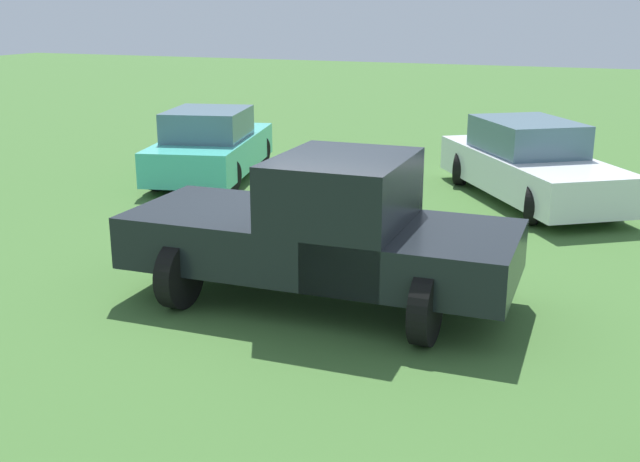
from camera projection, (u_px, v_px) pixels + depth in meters
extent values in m
plane|color=#3D662D|center=(327.00, 292.00, 9.91)|extent=(80.00, 80.00, 0.00)
cylinder|color=black|center=(180.00, 274.00, 9.31)|extent=(0.83, 0.22, 0.83)
cylinder|color=black|center=(238.00, 239.00, 10.73)|extent=(0.83, 0.22, 0.83)
cylinder|color=black|center=(426.00, 307.00, 8.29)|extent=(0.83, 0.22, 0.83)
cylinder|color=black|center=(454.00, 263.00, 9.71)|extent=(0.83, 0.22, 0.83)
cube|color=black|center=(217.00, 231.00, 9.89)|extent=(1.92, 1.94, 0.64)
cube|color=black|center=(342.00, 214.00, 9.21)|extent=(1.92, 1.56, 1.40)
cube|color=slate|center=(343.00, 178.00, 9.09)|extent=(1.76, 1.33, 0.48)
cube|color=black|center=(419.00, 255.00, 9.00)|extent=(1.93, 2.32, 0.60)
cube|color=silver|center=(158.00, 243.00, 10.26)|extent=(1.81, 0.16, 0.16)
cylinder|color=black|center=(198.00, 150.00, 17.88)|extent=(0.64, 0.20, 0.64)
cylinder|color=black|center=(260.00, 151.00, 17.68)|extent=(0.64, 0.20, 0.64)
cylinder|color=black|center=(156.00, 174.00, 15.25)|extent=(0.64, 0.20, 0.64)
cylinder|color=black|center=(230.00, 177.00, 15.04)|extent=(0.64, 0.20, 0.64)
cube|color=#4CC6B2|center=(212.00, 153.00, 16.41)|extent=(4.50, 2.69, 0.68)
cube|color=slate|center=(208.00, 124.00, 16.03)|extent=(2.16, 1.93, 0.60)
cylinder|color=black|center=(612.00, 200.00, 13.17)|extent=(0.68, 0.20, 0.68)
cylinder|color=black|center=(533.00, 205.00, 12.86)|extent=(0.68, 0.20, 0.68)
cylinder|color=black|center=(527.00, 165.00, 16.05)|extent=(0.68, 0.20, 0.68)
cylinder|color=black|center=(461.00, 168.00, 15.74)|extent=(0.68, 0.20, 0.68)
cube|color=white|center=(530.00, 172.00, 14.40)|extent=(4.82, 4.08, 0.68)
cube|color=slate|center=(527.00, 136.00, 14.44)|extent=(2.56, 2.42, 0.60)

